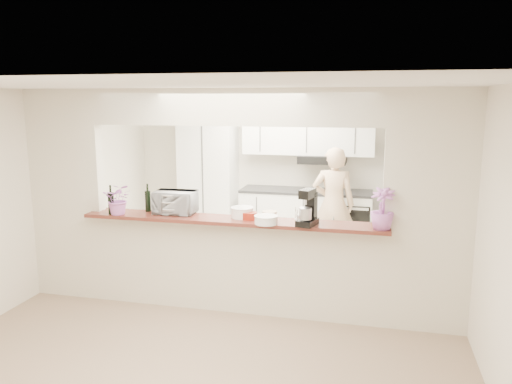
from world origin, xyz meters
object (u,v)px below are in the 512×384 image
(person, at_px, (333,205))
(stand_mixer, at_px, (308,209))
(refrigerator, at_px, (409,201))
(toaster_oven, at_px, (175,202))

(person, bearing_deg, stand_mixer, 83.90)
(refrigerator, distance_m, person, 1.26)
(stand_mixer, bearing_deg, person, 87.69)
(refrigerator, distance_m, stand_mixer, 3.06)
(stand_mixer, xyz_separation_m, person, (0.09, 2.19, -0.41))
(refrigerator, bearing_deg, toaster_oven, -136.61)
(stand_mixer, bearing_deg, toaster_oven, 173.12)
(stand_mixer, relative_size, person, 0.23)
(toaster_oven, distance_m, person, 2.62)
(refrigerator, height_order, stand_mixer, refrigerator)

